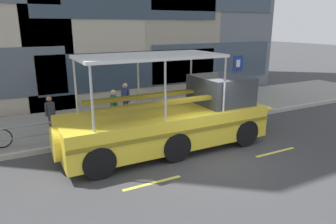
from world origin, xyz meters
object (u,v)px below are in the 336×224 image
at_px(duck_tour_boat, 178,118).
at_px(pedestrian_near_bow, 201,94).
at_px(pedestrian_mid_left, 125,98).
at_px(parking_sign, 237,73).
at_px(pedestrian_near_stern, 50,111).
at_px(pedestrian_mid_right, 114,105).

distance_m(duck_tour_boat, pedestrian_near_bow, 4.04).
bearing_deg(pedestrian_mid_left, parking_sign, -8.75).
distance_m(parking_sign, pedestrian_mid_left, 5.72).
xyz_separation_m(parking_sign, pedestrian_mid_left, (-5.60, 0.86, -0.83)).
bearing_deg(pedestrian_near_bow, pedestrian_near_stern, 178.30).
xyz_separation_m(parking_sign, duck_tour_boat, (-4.88, -2.67, -0.94)).
relative_size(duck_tour_boat, pedestrian_mid_right, 5.75).
bearing_deg(parking_sign, duck_tour_boat, -151.33).
bearing_deg(duck_tour_boat, pedestrian_mid_right, 118.95).
xyz_separation_m(duck_tour_boat, pedestrian_mid_right, (-1.52, 2.74, 0.06)).
relative_size(parking_sign, pedestrian_near_stern, 1.79).
distance_m(parking_sign, duck_tour_boat, 5.64).
distance_m(duck_tour_boat, pedestrian_near_stern, 5.02).
distance_m(pedestrian_near_bow, pedestrian_mid_left, 3.65).
relative_size(parking_sign, pedestrian_mid_left, 1.62).
distance_m(pedestrian_mid_left, pedestrian_mid_right, 1.12).
distance_m(pedestrian_mid_right, pedestrian_near_stern, 2.49).
height_order(parking_sign, pedestrian_mid_left, parking_sign).
relative_size(duck_tour_boat, pedestrian_mid_left, 5.46).
relative_size(pedestrian_mid_right, pedestrian_near_stern, 1.05).
bearing_deg(pedestrian_near_bow, duck_tour_boat, -135.17).
distance_m(pedestrian_near_bow, pedestrian_mid_right, 4.38).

